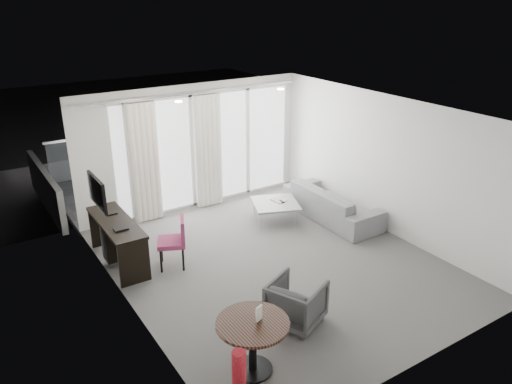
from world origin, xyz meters
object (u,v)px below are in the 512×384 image
coffee_table (275,211)px  rattan_chair_b (254,155)px  round_table (253,347)px  desk_chair (171,243)px  tub_armchair (296,302)px  sofa (332,203)px  desk (118,242)px  rattan_chair_a (207,165)px

coffee_table → rattan_chair_b: (1.26, 2.76, 0.23)m
round_table → rattan_chair_b: bearing=57.3°
coffee_table → desk_chair: bearing=-167.8°
tub_armchair → sofa: size_ratio=0.32×
desk → rattan_chair_a: rattan_chair_a is taller
desk → round_table: size_ratio=1.88×
round_table → coffee_table: size_ratio=1.01×
sofa → rattan_chair_b: size_ratio=2.63×
desk → rattan_chair_b: rattan_chair_b is taller
coffee_table → sofa: (1.04, -0.52, 0.13)m
sofa → rattan_chair_a: rattan_chair_a is taller
round_table → rattan_chair_a: rattan_chair_a is taller
tub_armchair → coffee_table: (1.65, 2.88, -0.12)m
desk_chair → tub_armchair: (0.82, -2.35, -0.12)m
round_table → coffee_table: 4.31m
desk_chair → round_table: bearing=-70.2°
rattan_chair_a → rattan_chair_b: rattan_chair_b is taller
round_table → rattan_chair_b: (3.94, 6.13, 0.07)m
round_table → sofa: 4.68m
tub_armchair → rattan_chair_b: 6.35m
desk → round_table: 3.46m
desk → coffee_table: desk is taller
sofa → desk_chair: bearing=90.3°
desk → tub_armchair: 3.31m
desk_chair → sofa: 3.52m
desk_chair → tub_armchair: size_ratio=1.24×
desk → rattan_chair_b: 5.21m
sofa → rattan_chair_b: bearing=-3.9°
coffee_table → sofa: sofa is taller
desk → desk_chair: (0.71, -0.59, 0.05)m
rattan_chair_a → sofa: bearing=-76.7°
rattan_chair_b → rattan_chair_a: bearing=158.1°
tub_armchair → coffee_table: 3.32m
round_table → rattan_chair_a: bearing=67.2°
coffee_table → sofa: size_ratio=0.39×
round_table → rattan_chair_a: size_ratio=1.07×
rattan_chair_a → round_table: bearing=-119.0°
coffee_table → rattan_chair_a: (-0.11, 2.73, 0.22)m
sofa → tub_armchair: bearing=131.3°
rattan_chair_b → sofa: bearing=-117.0°
sofa → rattan_chair_b: rattan_chair_b is taller
round_table → sofa: round_table is taller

